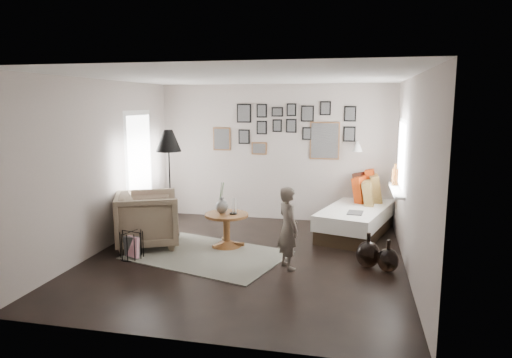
% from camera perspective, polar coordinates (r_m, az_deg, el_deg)
% --- Properties ---
extents(ground, '(4.80, 4.80, 0.00)m').
position_cam_1_polar(ground, '(6.77, -1.34, -9.90)').
color(ground, black).
rests_on(ground, ground).
extents(wall_back, '(4.50, 0.00, 4.50)m').
position_cam_1_polar(wall_back, '(8.79, 2.34, 3.30)').
color(wall_back, '#AC9F96').
rests_on(wall_back, ground).
extents(wall_front, '(4.50, 0.00, 4.50)m').
position_cam_1_polar(wall_front, '(4.21, -9.20, -3.66)').
color(wall_front, '#AC9F96').
rests_on(wall_front, ground).
extents(wall_left, '(0.00, 4.80, 4.80)m').
position_cam_1_polar(wall_left, '(7.32, -18.76, 1.55)').
color(wall_left, '#AC9F96').
rests_on(wall_left, ground).
extents(wall_right, '(0.00, 4.80, 4.80)m').
position_cam_1_polar(wall_right, '(6.32, 18.85, 0.35)').
color(wall_right, '#AC9F96').
rests_on(wall_right, ground).
extents(ceiling, '(4.80, 4.80, 0.00)m').
position_cam_1_polar(ceiling, '(6.40, -1.43, 12.65)').
color(ceiling, white).
rests_on(ceiling, wall_back).
extents(door_left, '(0.00, 2.14, 2.14)m').
position_cam_1_polar(door_left, '(8.39, -14.37, 0.99)').
color(door_left, white).
rests_on(door_left, wall_left).
extents(window_right, '(0.15, 1.32, 1.30)m').
position_cam_1_polar(window_right, '(7.69, 17.07, -0.78)').
color(window_right, white).
rests_on(window_right, wall_right).
extents(gallery_wall, '(2.74, 0.03, 1.08)m').
position_cam_1_polar(gallery_wall, '(8.69, 4.22, 6.14)').
color(gallery_wall, brown).
rests_on(gallery_wall, wall_back).
extents(wall_sconce, '(0.18, 0.36, 0.16)m').
position_cam_1_polar(wall_sconce, '(8.37, 12.55, 3.89)').
color(wall_sconce, white).
rests_on(wall_sconce, wall_back).
extents(rug, '(2.51, 2.07, 0.01)m').
position_cam_1_polar(rug, '(6.94, -6.04, -9.42)').
color(rug, beige).
rests_on(rug, ground).
extents(pedestal_table, '(0.68, 0.68, 0.54)m').
position_cam_1_polar(pedestal_table, '(7.23, -3.68, -6.57)').
color(pedestal_table, brown).
rests_on(pedestal_table, ground).
extents(vase, '(0.20, 0.20, 0.49)m').
position_cam_1_polar(vase, '(7.17, -4.29, -3.11)').
color(vase, black).
rests_on(vase, pedestal_table).
extents(candles, '(0.12, 0.12, 0.25)m').
position_cam_1_polar(candles, '(7.10, -2.86, -3.43)').
color(candles, black).
rests_on(candles, pedestal_table).
extents(daybed, '(1.47, 2.29, 1.05)m').
position_cam_1_polar(daybed, '(8.25, 12.63, -4.19)').
color(daybed, black).
rests_on(daybed, ground).
extents(magazine_on_daybed, '(0.27, 0.35, 0.02)m').
position_cam_1_polar(magazine_on_daybed, '(7.57, 12.29, -4.14)').
color(magazine_on_daybed, black).
rests_on(magazine_on_daybed, daybed).
extents(armchair, '(1.26, 1.25, 0.87)m').
position_cam_1_polar(armchair, '(7.42, -13.40, -4.93)').
color(armchair, '#74644E').
rests_on(armchair, ground).
extents(armchair_cushion, '(0.52, 0.53, 0.18)m').
position_cam_1_polar(armchair_cushion, '(7.43, -13.04, -4.51)').
color(armchair_cushion, white).
rests_on(armchair_cushion, armchair).
extents(floor_lamp, '(0.42, 0.42, 1.81)m').
position_cam_1_polar(floor_lamp, '(7.71, -10.88, 4.22)').
color(floor_lamp, black).
rests_on(floor_lamp, ground).
extents(magazine_basket, '(0.39, 0.39, 0.40)m').
position_cam_1_polar(magazine_basket, '(6.96, -15.26, -7.98)').
color(magazine_basket, black).
rests_on(magazine_basket, ground).
extents(demijohn_large, '(0.33, 0.33, 0.49)m').
position_cam_1_polar(demijohn_large, '(6.55, 13.82, -9.11)').
color(demijohn_large, black).
rests_on(demijohn_large, ground).
extents(demijohn_small, '(0.29, 0.29, 0.44)m').
position_cam_1_polar(demijohn_small, '(6.46, 16.18, -9.69)').
color(demijohn_small, black).
rests_on(demijohn_small, ground).
extents(child, '(0.46, 0.50, 1.14)m').
position_cam_1_polar(child, '(6.25, 4.04, -6.12)').
color(child, '#63584E').
rests_on(child, ground).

